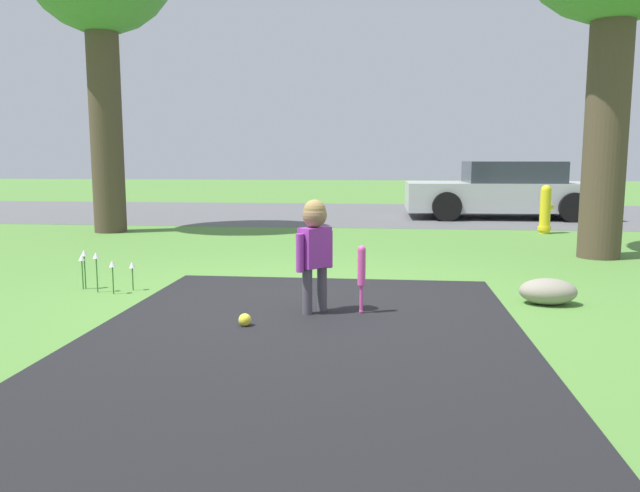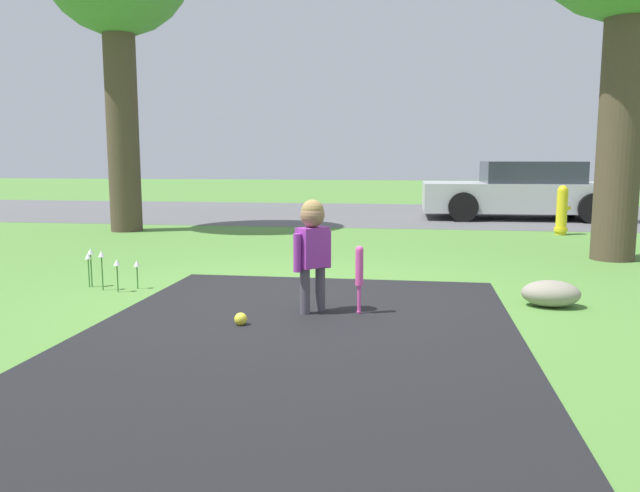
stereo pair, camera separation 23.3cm
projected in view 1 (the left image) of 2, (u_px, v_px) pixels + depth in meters
name	position (u px, v px, depth m)	size (l,w,h in m)	color
ground_plane	(303.00, 300.00, 5.60)	(60.00, 60.00, 0.00)	#518438
driveway_strip	(269.00, 412.00, 3.12)	(3.17, 7.00, 0.01)	black
street_strip	(355.00, 213.00, 14.23)	(40.00, 6.00, 0.01)	#59595B
child	(315.00, 240.00, 5.04)	(0.27, 0.30, 0.93)	#4C4751
baseball_bat	(362.00, 270.00, 5.05)	(0.06, 0.06, 0.56)	#E54CA5
sports_ball	(245.00, 320.00, 4.71)	(0.10, 0.10, 0.10)	yellow
fire_hydrant	(545.00, 210.00, 10.42)	(0.24, 0.22, 0.82)	yellow
parked_car	(504.00, 191.00, 13.11)	(4.01, 1.90, 1.19)	#B7B7BC
flower_bed	(101.00, 261.00, 5.92)	(0.56, 0.26, 0.39)	#38702D
edging_rock	(548.00, 291.00, 5.41)	(0.49, 0.34, 0.23)	gray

